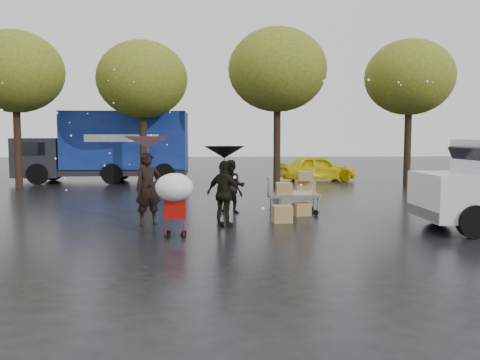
{
  "coord_description": "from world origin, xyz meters",
  "views": [
    {
      "loc": [
        -0.22,
        -12.86,
        2.27
      ],
      "look_at": [
        0.41,
        1.0,
        1.08
      ],
      "focal_mm": 38.0,
      "sensor_mm": 36.0,
      "label": 1
    }
  ],
  "objects_px": {
    "person_black": "(225,194)",
    "vendor_cart": "(297,189)",
    "shopping_cart": "(175,191)",
    "yellow_taxi": "(317,168)",
    "person_pink": "(148,189)",
    "blue_truck": "(109,147)"
  },
  "relations": [
    {
      "from": "shopping_cart",
      "to": "yellow_taxi",
      "type": "relative_size",
      "value": 0.38
    },
    {
      "from": "person_black",
      "to": "blue_truck",
      "type": "height_order",
      "value": "blue_truck"
    },
    {
      "from": "shopping_cart",
      "to": "blue_truck",
      "type": "distance_m",
      "value": 14.96
    },
    {
      "from": "person_pink",
      "to": "yellow_taxi",
      "type": "bearing_deg",
      "value": 38.41
    },
    {
      "from": "vendor_cart",
      "to": "blue_truck",
      "type": "height_order",
      "value": "blue_truck"
    },
    {
      "from": "vendor_cart",
      "to": "blue_truck",
      "type": "xyz_separation_m",
      "value": [
        -7.68,
        10.87,
        1.03
      ]
    },
    {
      "from": "person_pink",
      "to": "shopping_cart",
      "type": "distance_m",
      "value": 1.98
    },
    {
      "from": "person_pink",
      "to": "person_black",
      "type": "xyz_separation_m",
      "value": [
        1.95,
        -0.47,
        -0.09
      ]
    },
    {
      "from": "blue_truck",
      "to": "vendor_cart",
      "type": "bearing_deg",
      "value": -54.76
    },
    {
      "from": "person_black",
      "to": "yellow_taxi",
      "type": "height_order",
      "value": "person_black"
    },
    {
      "from": "person_black",
      "to": "vendor_cart",
      "type": "bearing_deg",
      "value": -106.29
    },
    {
      "from": "person_black",
      "to": "vendor_cart",
      "type": "height_order",
      "value": "person_black"
    },
    {
      "from": "vendor_cart",
      "to": "blue_truck",
      "type": "distance_m",
      "value": 13.34
    },
    {
      "from": "person_pink",
      "to": "shopping_cart",
      "type": "relative_size",
      "value": 1.28
    },
    {
      "from": "shopping_cart",
      "to": "person_black",
      "type": "bearing_deg",
      "value": 49.54
    },
    {
      "from": "person_pink",
      "to": "vendor_cart",
      "type": "relative_size",
      "value": 1.23
    },
    {
      "from": "person_pink",
      "to": "blue_truck",
      "type": "height_order",
      "value": "blue_truck"
    },
    {
      "from": "vendor_cart",
      "to": "yellow_taxi",
      "type": "height_order",
      "value": "yellow_taxi"
    },
    {
      "from": "person_black",
      "to": "blue_truck",
      "type": "distance_m",
      "value": 14.11
    },
    {
      "from": "yellow_taxi",
      "to": "person_black",
      "type": "bearing_deg",
      "value": 150.42
    },
    {
      "from": "shopping_cart",
      "to": "yellow_taxi",
      "type": "distance_m",
      "value": 15.68
    },
    {
      "from": "person_black",
      "to": "blue_truck",
      "type": "bearing_deg",
      "value": -37.31
    }
  ]
}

